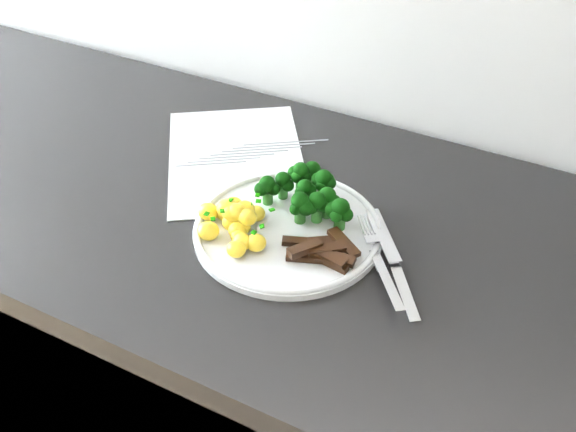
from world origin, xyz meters
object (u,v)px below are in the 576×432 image
recipe_paper (236,157)px  broccoli (310,192)px  potatoes (234,221)px  plate (288,229)px  knife (397,275)px  beef_strips (323,251)px  counter (286,411)px  fork (381,265)px

recipe_paper → broccoli: broccoli is taller
broccoli → potatoes: 0.11m
plate → knife: knife is taller
plate → knife: bearing=-5.8°
potatoes → beef_strips: 0.13m
knife → recipe_paper: bearing=156.4°
potatoes → knife: potatoes is taller
plate → recipe_paper: bearing=141.9°
counter → fork: (0.16, -0.04, 0.46)m
counter → knife: size_ratio=13.34×
broccoli → fork: broccoli is taller
plate → broccoli: bearing=82.0°
plate → fork: size_ratio=1.67×
recipe_paper → potatoes: 0.19m
knife → fork: bearing=-176.3°
broccoli → knife: (0.16, -0.07, -0.03)m
recipe_paper → knife: 0.35m
recipe_paper → knife: (0.32, -0.14, 0.01)m
counter → recipe_paper: (-0.14, 0.10, 0.44)m
plate → broccoli: size_ratio=1.75×
fork → counter: bearing=165.7°
fork → beef_strips: bearing=-172.0°
broccoli → fork: (0.13, -0.07, -0.02)m
potatoes → fork: (0.20, 0.02, -0.01)m
beef_strips → potatoes: bearing=-175.9°
beef_strips → knife: 0.10m
beef_strips → knife: size_ratio=0.60×
counter → recipe_paper: bearing=144.4°
potatoes → plate: bearing=31.6°
plate → knife: size_ratio=1.45×
counter → fork: 0.49m
counter → plate: plate is taller
counter → fork: size_ratio=15.32×
plate → broccoli: (0.01, 0.05, 0.03)m
recipe_paper → plate: bearing=-38.1°
recipe_paper → potatoes: size_ratio=3.06×
broccoli → potatoes: (-0.07, -0.09, -0.01)m
plate → beef_strips: (0.07, -0.03, 0.01)m
potatoes → beef_strips: bearing=4.1°
knife → plate: bearing=174.2°
recipe_paper → beef_strips: size_ratio=3.37×
broccoli → plate: bearing=-98.0°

